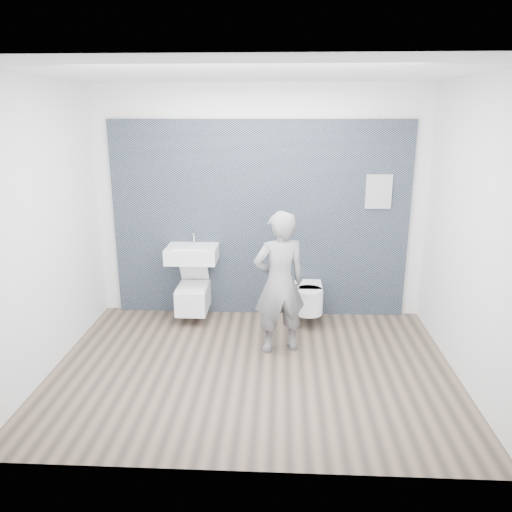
# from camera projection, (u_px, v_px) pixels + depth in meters

# --- Properties ---
(ground) EXTENTS (4.00, 4.00, 0.00)m
(ground) POSITION_uv_depth(u_px,v_px,m) (253.00, 368.00, 5.02)
(ground) COLOR brown
(ground) RESTS_ON ground
(room_shell) EXTENTS (4.00, 4.00, 4.00)m
(room_shell) POSITION_uv_depth(u_px,v_px,m) (253.00, 196.00, 4.53)
(room_shell) COLOR silver
(room_shell) RESTS_ON ground
(tile_wall) EXTENTS (3.60, 0.06, 2.40)m
(tile_wall) POSITION_uv_depth(u_px,v_px,m) (259.00, 312.00, 6.43)
(tile_wall) COLOR black
(tile_wall) RESTS_ON ground
(washbasin) EXTENTS (0.60, 0.45, 0.45)m
(washbasin) POSITION_uv_depth(u_px,v_px,m) (192.00, 253.00, 5.98)
(washbasin) COLOR white
(washbasin) RESTS_ON ground
(toilet_square) EXTENTS (0.36, 0.53, 0.67)m
(toilet_square) POSITION_uv_depth(u_px,v_px,m) (193.00, 296.00, 6.10)
(toilet_square) COLOR white
(toilet_square) RESTS_ON ground
(toilet_rounded) EXTENTS (0.33, 0.57, 0.31)m
(toilet_rounded) POSITION_uv_depth(u_px,v_px,m) (308.00, 298.00, 6.00)
(toilet_rounded) COLOR white
(toilet_rounded) RESTS_ON ground
(info_placard) EXTENTS (0.30, 0.03, 0.40)m
(info_placard) POSITION_uv_depth(u_px,v_px,m) (370.00, 315.00, 6.31)
(info_placard) COLOR silver
(info_placard) RESTS_ON ground
(visitor) EXTENTS (0.64, 0.52, 1.53)m
(visitor) POSITION_uv_depth(u_px,v_px,m) (279.00, 283.00, 5.19)
(visitor) COLOR gray
(visitor) RESTS_ON ground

